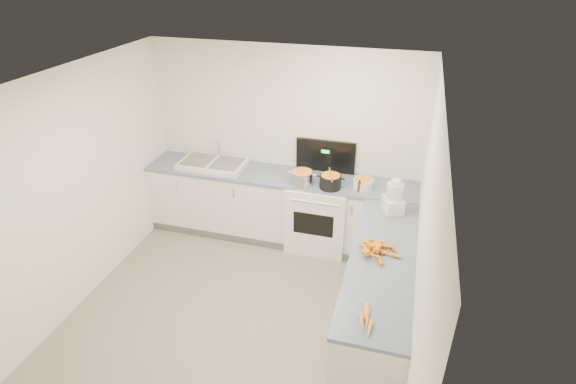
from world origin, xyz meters
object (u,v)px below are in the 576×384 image
(spice_jar, at_px, (359,187))
(stove, at_px, (319,213))
(steel_pot, at_px, (302,179))
(sink, at_px, (213,164))
(food_processor, at_px, (394,198))
(mixing_bowl, at_px, (363,184))
(black_pot, at_px, (330,182))
(extract_bottle, at_px, (359,187))

(spice_jar, bearing_deg, stove, 165.46)
(stove, height_order, steel_pot, stove)
(sink, bearing_deg, food_processor, -12.46)
(mixing_bowl, xyz_separation_m, food_processor, (0.39, -0.46, 0.11))
(stove, bearing_deg, spice_jar, -14.54)
(steel_pot, height_order, black_pot, steel_pot)
(black_pot, relative_size, extract_bottle, 2.18)
(black_pot, bearing_deg, spice_jar, 3.32)
(sink, bearing_deg, extract_bottle, -4.72)
(mixing_bowl, bearing_deg, food_processor, -50.12)
(food_processor, bearing_deg, spice_jar, 137.78)
(stove, relative_size, food_processor, 3.53)
(sink, xyz_separation_m, mixing_bowl, (1.98, -0.06, 0.02))
(stove, height_order, spice_jar, stove)
(mixing_bowl, distance_m, food_processor, 0.61)
(extract_bottle, relative_size, spice_jar, 1.18)
(stove, distance_m, spice_jar, 0.73)
(stove, xyz_separation_m, black_pot, (0.15, -0.15, 0.54))
(spice_jar, bearing_deg, food_processor, -42.22)
(extract_bottle, bearing_deg, spice_jar, 92.59)
(mixing_bowl, relative_size, extract_bottle, 2.01)
(steel_pot, relative_size, mixing_bowl, 1.12)
(stove, bearing_deg, mixing_bowl, -4.99)
(sink, height_order, spice_jar, sink)
(sink, height_order, food_processor, food_processor)
(extract_bottle, bearing_deg, steel_pot, -178.53)
(steel_pot, bearing_deg, mixing_bowl, 9.19)
(stove, distance_m, extract_bottle, 0.74)
(steel_pot, relative_size, food_processor, 0.70)
(stove, distance_m, black_pot, 0.58)
(steel_pot, distance_m, black_pot, 0.35)
(black_pot, height_order, food_processor, food_processor)
(steel_pot, bearing_deg, food_processor, -17.24)
(sink, height_order, mixing_bowl, sink)
(spice_jar, bearing_deg, sink, 175.74)
(mixing_bowl, distance_m, extract_bottle, 0.10)
(stove, relative_size, mixing_bowl, 5.67)
(steel_pot, height_order, food_processor, food_processor)
(stove, height_order, extract_bottle, stove)
(black_pot, height_order, extract_bottle, black_pot)
(stove, xyz_separation_m, mixing_bowl, (0.53, -0.05, 0.52))
(steel_pot, relative_size, extract_bottle, 2.25)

